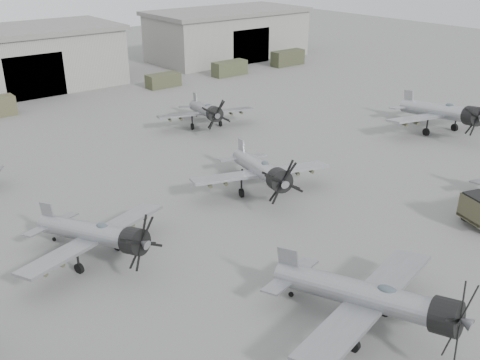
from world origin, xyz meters
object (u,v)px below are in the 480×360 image
object	(u,v)px
aircraft_mid_2	(262,171)
aircraft_mid_3	(444,112)
aircraft_mid_1	(98,234)
aircraft_far_1	(206,111)
aircraft_near_1	(375,299)

from	to	relation	value
aircraft_mid_2	aircraft_mid_3	size ratio (longest dim) A/B	0.88
aircraft_mid_1	aircraft_far_1	size ratio (longest dim) A/B	1.02
aircraft_mid_1	aircraft_mid_2	bearing A→B (deg)	-13.06
aircraft_mid_3	aircraft_mid_1	bearing A→B (deg)	-163.34
aircraft_mid_1	aircraft_mid_3	xyz separation A→B (m)	(41.67, 0.96, 0.39)
aircraft_mid_2	aircraft_mid_3	xyz separation A→B (m)	(26.28, -0.33, 0.27)
aircraft_mid_1	aircraft_far_1	bearing A→B (deg)	22.90
aircraft_near_1	aircraft_far_1	xyz separation A→B (m)	(13.44, 34.94, -0.22)
aircraft_mid_3	aircraft_far_1	size ratio (longest dim) A/B	1.21
aircraft_near_1	aircraft_mid_3	distance (m)	37.19
aircraft_mid_1	aircraft_mid_3	world-z (taller)	aircraft_mid_3
aircraft_far_1	aircraft_mid_1	bearing A→B (deg)	-120.24
aircraft_near_1	aircraft_mid_3	world-z (taller)	aircraft_mid_3
aircraft_mid_2	aircraft_far_1	distance (m)	18.87
aircraft_mid_2	aircraft_near_1	bearing A→B (deg)	-92.38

